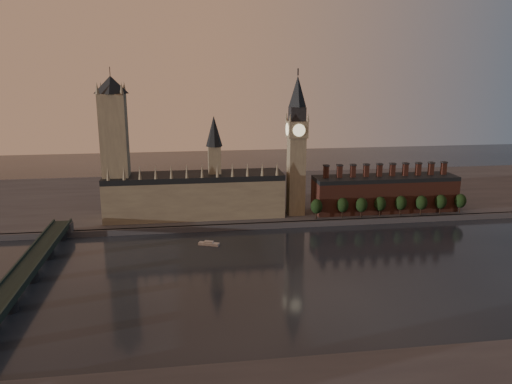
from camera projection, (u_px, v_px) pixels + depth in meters
The scene contains 16 objects.
ground at pixel (321, 277), 271.06m from camera, with size 900.00×900.00×0.00m, color black.
north_bank at pixel (267, 195), 441.77m from camera, with size 900.00×182.00×4.00m.
palace_of_westminster at pixel (196, 193), 367.45m from camera, with size 130.00×30.30×74.00m.
victoria_tower at pixel (115, 144), 350.91m from camera, with size 24.00×24.00×108.00m.
big_ben at pixel (297, 144), 364.74m from camera, with size 15.00×15.00×107.00m.
chimney_block at pixel (384, 193), 383.74m from camera, with size 110.00×25.00×37.00m.
embankment_tree_0 at pixel (317, 206), 361.73m from camera, with size 8.60×8.60×14.88m.
embankment_tree_1 at pixel (343, 205), 365.45m from camera, with size 8.60×8.60×14.88m.
embankment_tree_2 at pixel (362, 205), 365.72m from camera, with size 8.60×8.60×14.88m.
embankment_tree_3 at pixel (380, 204), 368.95m from camera, with size 8.60×8.60×14.88m.
embankment_tree_4 at pixel (401, 203), 371.37m from camera, with size 8.60×8.60×14.88m.
embankment_tree_5 at pixel (421, 203), 372.26m from camera, with size 8.60×8.60×14.88m.
embankment_tree_6 at pixel (441, 202), 374.72m from camera, with size 8.60×8.60×14.88m.
embankment_tree_7 at pixel (460, 201), 377.12m from camera, with size 8.60×8.60×14.88m.
westminster_bridge at pixel (18, 284), 245.13m from camera, with size 14.00×200.00×11.55m.
river_boat at pixel (209, 244), 321.08m from camera, with size 13.90×8.52×2.69m.
Camera 1 is at (-71.42, -244.60, 109.43)m, focal length 35.00 mm.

